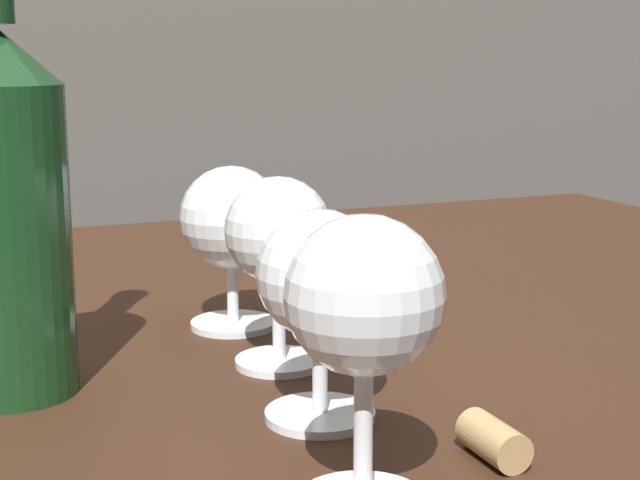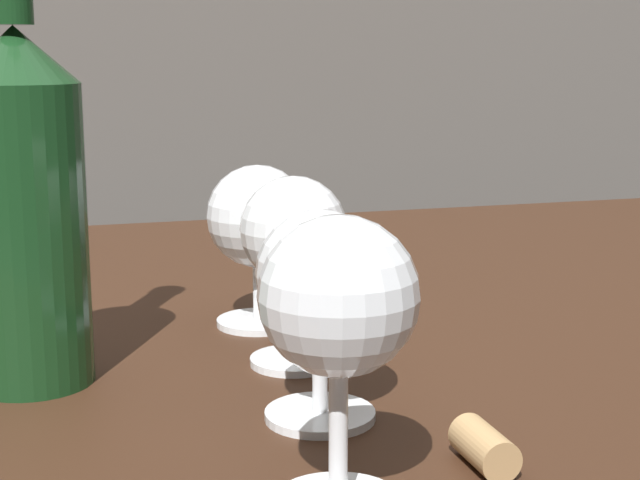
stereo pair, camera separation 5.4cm
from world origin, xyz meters
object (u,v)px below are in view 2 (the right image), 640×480
at_px(wine_glass_port, 258,221).
at_px(wine_bottle, 23,199).
at_px(wine_glass_amber, 320,281).
at_px(wine_glass_cabernet, 293,237).
at_px(cork, 484,447).
at_px(wine_glass_pinot, 338,304).

relative_size(wine_glass_port, wine_bottle, 0.40).
bearing_deg(wine_glass_amber, wine_glass_cabernet, 83.65).
height_order(wine_glass_amber, wine_glass_cabernet, wine_glass_cabernet).
bearing_deg(wine_bottle, wine_glass_cabernet, -4.46).
relative_size(wine_glass_amber, wine_glass_port, 0.99).
distance_m(wine_glass_amber, wine_bottle, 0.20).
height_order(wine_glass_port, cork, wine_glass_port).
relative_size(wine_glass_cabernet, wine_glass_port, 1.03).
relative_size(wine_glass_pinot, wine_glass_cabernet, 1.08).
relative_size(wine_bottle, cork, 7.47).
height_order(wine_glass_cabernet, wine_glass_port, wine_glass_cabernet).
height_order(wine_glass_pinot, cork, wine_glass_pinot).
bearing_deg(wine_glass_cabernet, wine_glass_port, 90.98).
distance_m(wine_glass_amber, wine_glass_cabernet, 0.10).
distance_m(wine_glass_cabernet, cork, 0.21).
xyz_separation_m(wine_glass_cabernet, wine_glass_port, (-0.00, 0.10, -0.01)).
relative_size(wine_glass_amber, cork, 2.96).
bearing_deg(wine_glass_amber, wine_bottle, 144.55).
relative_size(wine_glass_cabernet, cork, 3.10).
height_order(wine_glass_amber, wine_glass_port, wine_glass_port).
xyz_separation_m(wine_glass_cabernet, wine_bottle, (-0.17, 0.01, 0.03)).
bearing_deg(wine_glass_amber, wine_glass_port, 87.29).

